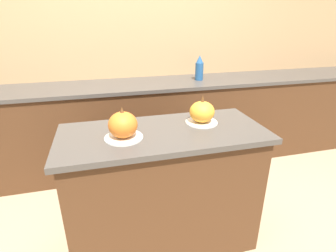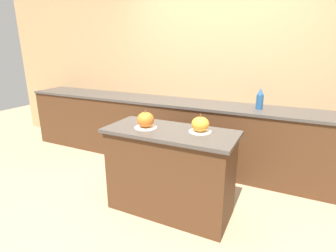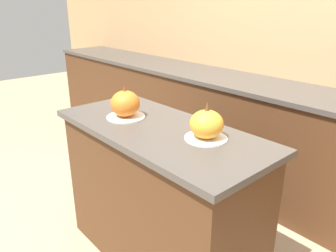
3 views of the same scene
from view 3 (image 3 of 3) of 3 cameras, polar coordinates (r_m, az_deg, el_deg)
wall_back at (r=2.85m, az=22.41°, el=13.83°), size 8.00×0.06×2.50m
kitchen_island at (r=1.97m, az=-1.51°, el=-12.26°), size 1.29×0.58×0.89m
back_counter at (r=2.75m, az=17.06°, el=-2.78°), size 6.00×0.60×0.92m
pumpkin_cake_left at (r=1.91m, az=-7.44°, el=3.70°), size 0.23×0.23×0.19m
pumpkin_cake_right at (r=1.60m, az=6.71°, el=0.13°), size 0.21×0.21×0.19m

